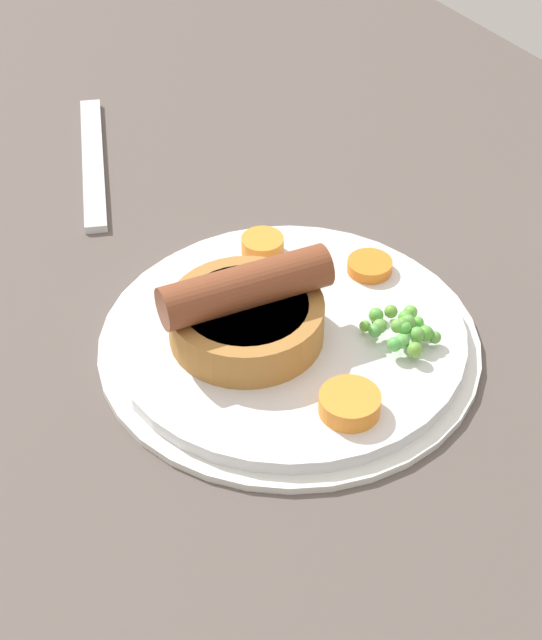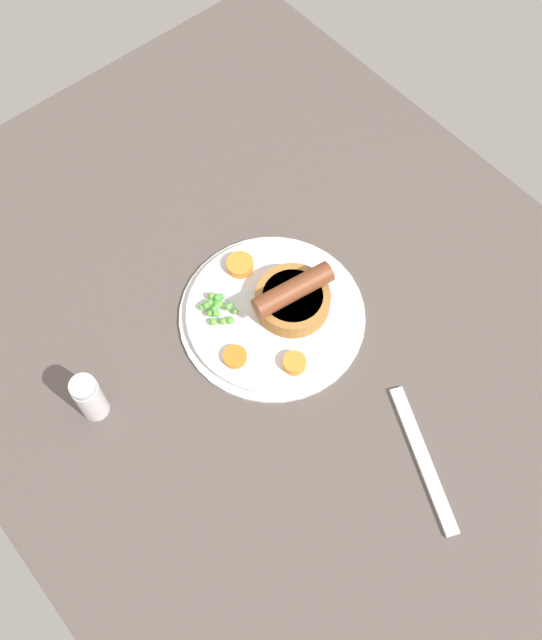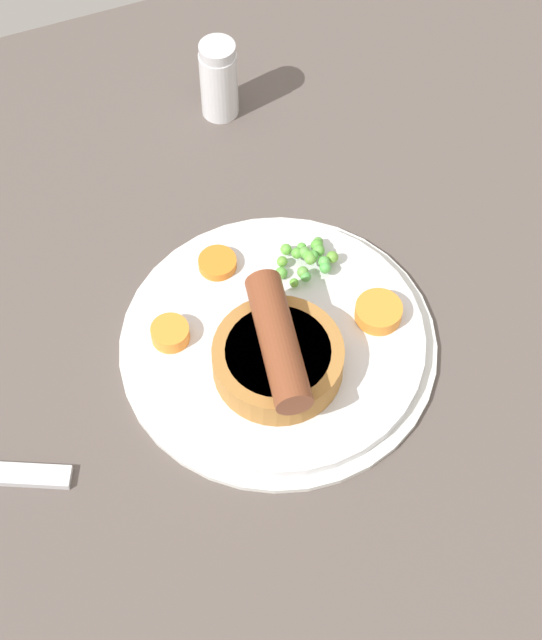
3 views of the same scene
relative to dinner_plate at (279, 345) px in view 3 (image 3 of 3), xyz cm
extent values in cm
cube|color=#564C47|center=(4.30, -0.21, -2.07)|extent=(110.00, 80.00, 3.00)
cylinder|color=silver|center=(0.00, 0.00, -0.32)|extent=(23.75, 23.75, 0.50)
cylinder|color=silver|center=(0.00, 0.00, 0.13)|extent=(21.85, 21.85, 1.40)
cylinder|color=#AD7538|center=(1.00, 2.28, 2.11)|extent=(9.46, 9.46, 2.55)
cylinder|color=#472614|center=(1.00, 2.28, 3.23)|extent=(7.57, 7.57, 0.30)
cylinder|color=brown|center=(1.00, 2.28, 4.71)|extent=(4.25, 10.73, 2.66)
sphere|color=#62B74D|center=(-4.71, -5.21, 2.14)|extent=(0.78, 0.78, 0.78)
sphere|color=#67A63A|center=(-6.29, -4.93, 1.67)|extent=(0.95, 0.95, 0.95)
sphere|color=#5DA943|center=(-5.48, -5.73, 1.90)|extent=(0.95, 0.95, 0.95)
sphere|color=#5AB53E|center=(-4.45, -6.65, 1.67)|extent=(0.73, 0.73, 0.73)
sphere|color=#5AAB3C|center=(-3.85, -6.12, 1.86)|extent=(0.89, 0.89, 0.89)
sphere|color=#66B143|center=(-4.49, -5.02, 2.18)|extent=(0.87, 0.87, 0.87)
sphere|color=#5FA345|center=(-4.38, -5.91, 2.00)|extent=(0.90, 0.90, 0.90)
sphere|color=#55A938|center=(-5.58, -6.32, 1.77)|extent=(0.99, 0.99, 0.99)
sphere|color=#5BB64E|center=(-5.45, -4.62, 1.88)|extent=(0.89, 0.89, 0.89)
sphere|color=#52B54D|center=(-5.35, -4.12, 1.79)|extent=(0.89, 0.89, 0.89)
sphere|color=#5AB542|center=(-4.46, -5.45, 2.13)|extent=(0.81, 0.81, 0.81)
sphere|color=#65B840|center=(-3.30, -7.01, 1.49)|extent=(0.89, 0.89, 0.89)
sphere|color=#5EA143|center=(-5.90, -6.82, 1.46)|extent=(0.78, 0.78, 0.78)
sphere|color=#65A946|center=(-3.61, -4.35, 1.83)|extent=(0.90, 0.90, 0.90)
sphere|color=#54B645|center=(-4.80, -5.30, 2.13)|extent=(0.85, 0.85, 0.85)
sphere|color=#56A739|center=(-4.56, -5.28, 2.21)|extent=(0.85, 0.85, 0.85)
sphere|color=#5EA637|center=(-2.74, -3.93, 1.40)|extent=(0.71, 0.71, 0.71)
sphere|color=#4FA447|center=(-3.69, -3.95, 1.71)|extent=(0.83, 0.83, 0.83)
sphere|color=#65A33A|center=(-2.60, -6.03, 1.50)|extent=(0.84, 0.84, 0.84)
sphere|color=#5BAD42|center=(-2.20, -5.19, 1.30)|extent=(0.94, 0.94, 0.94)
cylinder|color=orange|center=(2.02, -7.88, 1.23)|extent=(3.93, 3.93, 0.80)
cylinder|color=orange|center=(-7.61, 0.79, 1.45)|extent=(4.98, 4.98, 1.23)
cylinder|color=orange|center=(7.43, -3.00, 1.47)|extent=(3.50, 3.50, 1.27)
cylinder|color=silver|center=(-4.04, -24.37, 2.68)|extent=(3.21, 3.21, 6.50)
cylinder|color=silver|center=(-4.04, -24.37, 6.43)|extent=(3.05, 3.05, 1.00)
camera|label=1|loc=(-40.65, 27.50, 44.53)|focal=60.00mm
camera|label=2|loc=(32.24, -27.74, 79.91)|focal=40.00mm
camera|label=3|loc=(15.37, 38.11, 68.09)|focal=60.00mm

